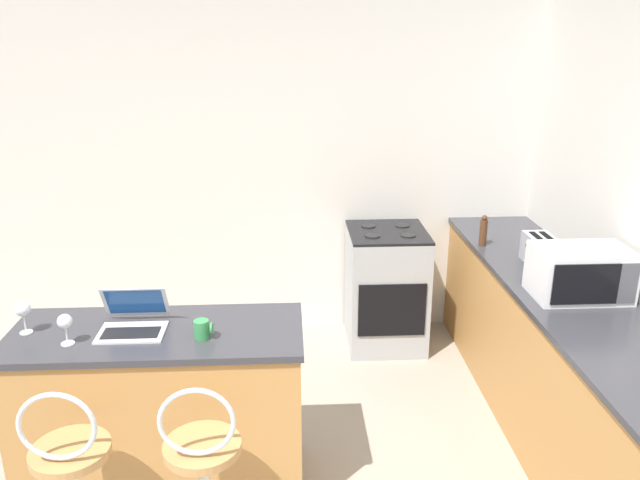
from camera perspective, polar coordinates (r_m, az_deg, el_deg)
wall_back at (r=4.86m, az=-5.15°, el=6.16°), size 12.00×0.06×2.60m
breakfast_bar at (r=3.47m, az=-14.12°, el=-14.82°), size 1.46×0.60×0.92m
counter_right at (r=3.99m, az=21.56°, el=-10.98°), size 0.65×3.21×0.92m
laptop at (r=3.28m, az=-16.69°, el=-6.92°), size 0.32×0.29×0.21m
microwave at (r=3.76m, az=22.70°, el=-2.78°), size 0.51×0.34×0.28m
toaster at (r=4.19m, az=19.58°, el=-0.97°), size 0.18×0.31×0.19m
stove_range at (r=4.83m, az=6.04°, el=-4.39°), size 0.58×0.61×0.93m
pepper_mill at (r=4.45m, az=14.71°, el=0.79°), size 0.05×0.05×0.22m
wine_glass_short at (r=3.39m, az=-25.55°, el=-5.77°), size 0.08×0.08×0.17m
mug_green at (r=3.10m, az=-10.70°, el=-8.05°), size 0.09×0.07×0.10m
wine_glass_tall at (r=3.20m, az=-22.29°, el=-7.01°), size 0.07×0.07×0.15m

